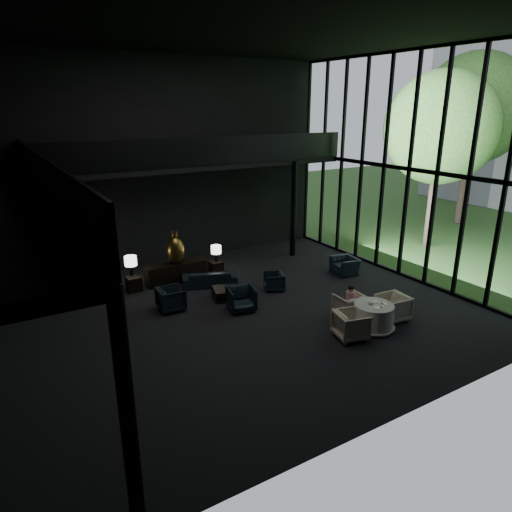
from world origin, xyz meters
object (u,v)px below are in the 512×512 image
lounge_armchair_south (241,297)px  child (351,295)px  table_lamp_left (131,262)px  window_armchair (345,264)px  side_table_right (216,268)px  dining_chair_east (393,305)px  side_table_left (134,284)px  coffee_table (226,293)px  sofa (210,276)px  table_lamp_right (216,250)px  dining_chair_west (351,322)px  lounge_armchair_west (171,297)px  console (177,273)px  dining_chair_north (349,304)px  dining_table (373,318)px  lounge_armchair_east (274,282)px  bronze_urn (175,250)px

lounge_armchair_south → child: size_ratio=1.52×
table_lamp_left → window_armchair: bearing=-19.4°
side_table_right → dining_chair_east: (2.81, -6.27, 0.22)m
side_table_left → side_table_right: side_table_left is taller
coffee_table → dining_chair_east: (3.57, -4.00, 0.29)m
side_table_right → sofa: 1.19m
table_lamp_right → dining_chair_west: 6.53m
sofa → dining_chair_west: size_ratio=1.89×
dining_chair_east → lounge_armchair_west: bearing=-122.3°
console → sofa: (0.88, -0.94, -0.01)m
console → dining_chair_north: size_ratio=2.61×
table_lamp_left → dining_chair_north: (5.01, -5.59, -0.59)m
coffee_table → dining_table: 4.91m
window_armchair → coffee_table: window_armchair is taller
lounge_armchair_east → table_lamp_left: bearing=-97.6°
side_table_right → coffee_table: size_ratio=0.63×
lounge_armchair_west → window_armchair: 6.92m
sofa → child: (2.52, -4.56, 0.40)m
table_lamp_right → dining_chair_east: (2.81, -6.22, -0.50)m
bronze_urn → lounge_armchair_south: 3.55m
table_lamp_left → lounge_armchair_south: table_lamp_left is taller
sofa → lounge_armchair_south: size_ratio=1.98×
console → table_lamp_left: bearing=175.6°
bronze_urn → dining_table: 7.34m
child → lounge_armchair_south: bearing=-39.7°
lounge_armchair_south → coffee_table: lounge_armchair_south is taller
console → table_lamp_left: 1.74m
console → coffee_table: (0.84, -2.27, -0.18)m
coffee_table → dining_chair_east: dining_chair_east is taller
bronze_urn → dining_chair_east: size_ratio=1.30×
bronze_urn → side_table_right: 1.88m
sofa → window_armchair: (4.99, -1.57, 0.04)m
window_armchair → lounge_armchair_south: bearing=-72.7°
lounge_armchair_south → coffee_table: bearing=101.7°
dining_table → dining_chair_west: (-0.93, -0.09, 0.14)m
side_table_left → child: size_ratio=0.88×
lounge_armchair_south → dining_table: size_ratio=0.70×
table_lamp_left → dining_table: (5.08, -6.53, -0.70)m
console → table_lamp_right: size_ratio=3.52×
window_armchair → dining_chair_west: 5.19m
lounge_armchair_west → dining_chair_east: dining_chair_east is taller
bronze_urn → dining_chair_north: (3.41, -5.46, -0.81)m
table_lamp_right → lounge_armchair_south: (-0.77, -3.32, -0.52)m
side_table_left → coffee_table: bearing=-42.4°
console → side_table_right: console is taller
console → dining_table: 7.29m
dining_chair_north → dining_chair_west: size_ratio=0.92×
bronze_urn → console: bearing=90.0°
coffee_table → dining_chair_north: dining_chair_north is taller
console → lounge_armchair_east: size_ratio=3.71×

